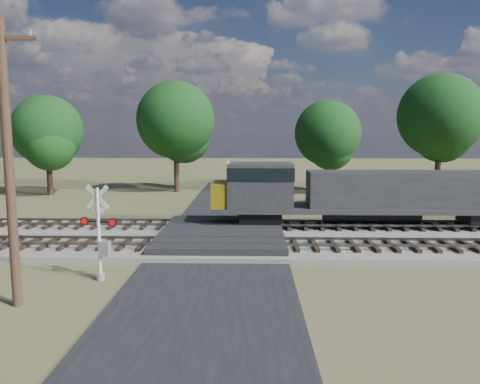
{
  "coord_description": "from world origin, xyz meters",
  "views": [
    {
      "loc": [
        1.71,
        -25.9,
        6.33
      ],
      "look_at": [
        1.0,
        2.0,
        2.63
      ],
      "focal_mm": 35.0,
      "sensor_mm": 36.0,
      "label": 1
    }
  ],
  "objects_px": {
    "crossing_signal_near": "(101,241)",
    "equipment_shed": "(349,190)",
    "crossing_signal_far": "(275,197)",
    "utility_pole": "(8,159)"
  },
  "relations": [
    {
      "from": "crossing_signal_far",
      "to": "equipment_shed",
      "type": "height_order",
      "value": "crossing_signal_far"
    },
    {
      "from": "crossing_signal_near",
      "to": "equipment_shed",
      "type": "xyz_separation_m",
      "value": [
        14.38,
        19.51,
        -0.26
      ]
    },
    {
      "from": "crossing_signal_far",
      "to": "equipment_shed",
      "type": "xyz_separation_m",
      "value": [
        6.42,
        6.29,
        -0.27
      ]
    },
    {
      "from": "crossing_signal_near",
      "to": "crossing_signal_far",
      "type": "bearing_deg",
      "value": 69.71
    },
    {
      "from": "crossing_signal_near",
      "to": "utility_pole",
      "type": "xyz_separation_m",
      "value": [
        -2.17,
        -2.95,
        3.65
      ]
    },
    {
      "from": "crossing_signal_near",
      "to": "crossing_signal_far",
      "type": "distance_m",
      "value": 15.43
    },
    {
      "from": "equipment_shed",
      "to": "crossing_signal_far",
      "type": "bearing_deg",
      "value": -159.79
    },
    {
      "from": "crossing_signal_near",
      "to": "equipment_shed",
      "type": "relative_size",
      "value": 0.74
    },
    {
      "from": "crossing_signal_near",
      "to": "crossing_signal_far",
      "type": "xyz_separation_m",
      "value": [
        7.96,
        13.22,
        0.02
      ]
    },
    {
      "from": "crossing_signal_near",
      "to": "equipment_shed",
      "type": "height_order",
      "value": "crossing_signal_near"
    }
  ]
}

